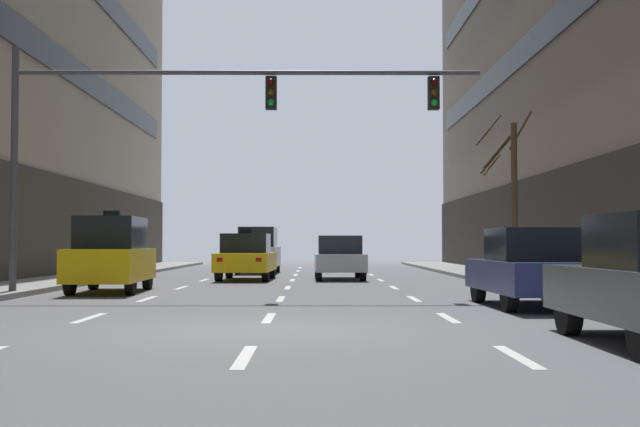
# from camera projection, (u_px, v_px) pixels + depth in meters

# --- Properties ---
(ground_plane) EXTENTS (120.00, 120.00, 0.00)m
(ground_plane) POSITION_uv_depth(u_px,v_px,m) (262.00, 330.00, 12.54)
(ground_plane) COLOR slate
(lane_stripe_l1_s4) EXTENTS (0.16, 2.00, 0.01)m
(lane_stripe_l1_s4) POSITION_uv_depth(u_px,v_px,m) (89.00, 318.00, 14.52)
(lane_stripe_l1_s4) COLOR silver
(lane_stripe_l1_s4) RESTS_ON ground
(lane_stripe_l1_s5) EXTENTS (0.16, 2.00, 0.01)m
(lane_stripe_l1_s5) POSITION_uv_depth(u_px,v_px,m) (147.00, 299.00, 19.52)
(lane_stripe_l1_s5) COLOR silver
(lane_stripe_l1_s5) RESTS_ON ground
(lane_stripe_l1_s6) EXTENTS (0.16, 2.00, 0.01)m
(lane_stripe_l1_s6) POSITION_uv_depth(u_px,v_px,m) (181.00, 288.00, 24.51)
(lane_stripe_l1_s6) COLOR silver
(lane_stripe_l1_s6) RESTS_ON ground
(lane_stripe_l1_s7) EXTENTS (0.16, 2.00, 0.01)m
(lane_stripe_l1_s7) POSITION_uv_depth(u_px,v_px,m) (204.00, 280.00, 29.51)
(lane_stripe_l1_s7) COLOR silver
(lane_stripe_l1_s7) RESTS_ON ground
(lane_stripe_l1_s8) EXTENTS (0.16, 2.00, 0.01)m
(lane_stripe_l1_s8) POSITION_uv_depth(u_px,v_px,m) (220.00, 275.00, 34.51)
(lane_stripe_l1_s8) COLOR silver
(lane_stripe_l1_s8) RESTS_ON ground
(lane_stripe_l1_s9) EXTENTS (0.16, 2.00, 0.01)m
(lane_stripe_l1_s9) POSITION_uv_depth(u_px,v_px,m) (232.00, 271.00, 39.50)
(lane_stripe_l1_s9) COLOR silver
(lane_stripe_l1_s9) RESTS_ON ground
(lane_stripe_l1_s10) EXTENTS (0.16, 2.00, 0.01)m
(lane_stripe_l1_s10) POSITION_uv_depth(u_px,v_px,m) (241.00, 268.00, 44.50)
(lane_stripe_l1_s10) COLOR silver
(lane_stripe_l1_s10) RESTS_ON ground
(lane_stripe_l2_s3) EXTENTS (0.16, 2.00, 0.01)m
(lane_stripe_l2_s3) POSITION_uv_depth(u_px,v_px,m) (245.00, 357.00, 9.54)
(lane_stripe_l2_s3) COLOR silver
(lane_stripe_l2_s3) RESTS_ON ground
(lane_stripe_l2_s4) EXTENTS (0.16, 2.00, 0.01)m
(lane_stripe_l2_s4) POSITION_uv_depth(u_px,v_px,m) (269.00, 318.00, 14.54)
(lane_stripe_l2_s4) COLOR silver
(lane_stripe_l2_s4) RESTS_ON ground
(lane_stripe_l2_s5) EXTENTS (0.16, 2.00, 0.01)m
(lane_stripe_l2_s5) POSITION_uv_depth(u_px,v_px,m) (281.00, 299.00, 19.53)
(lane_stripe_l2_s5) COLOR silver
(lane_stripe_l2_s5) RESTS_ON ground
(lane_stripe_l2_s6) EXTENTS (0.16, 2.00, 0.01)m
(lane_stripe_l2_s6) POSITION_uv_depth(u_px,v_px,m) (288.00, 288.00, 24.53)
(lane_stripe_l2_s6) COLOR silver
(lane_stripe_l2_s6) RESTS_ON ground
(lane_stripe_l2_s7) EXTENTS (0.16, 2.00, 0.01)m
(lane_stripe_l2_s7) POSITION_uv_depth(u_px,v_px,m) (292.00, 280.00, 29.53)
(lane_stripe_l2_s7) COLOR silver
(lane_stripe_l2_s7) RESTS_ON ground
(lane_stripe_l2_s8) EXTENTS (0.16, 2.00, 0.01)m
(lane_stripe_l2_s8) POSITION_uv_depth(u_px,v_px,m) (296.00, 275.00, 34.52)
(lane_stripe_l2_s8) COLOR silver
(lane_stripe_l2_s8) RESTS_ON ground
(lane_stripe_l2_s9) EXTENTS (0.16, 2.00, 0.01)m
(lane_stripe_l2_s9) POSITION_uv_depth(u_px,v_px,m) (298.00, 271.00, 39.52)
(lane_stripe_l2_s9) COLOR silver
(lane_stripe_l2_s9) RESTS_ON ground
(lane_stripe_l2_s10) EXTENTS (0.16, 2.00, 0.01)m
(lane_stripe_l2_s10) POSITION_uv_depth(u_px,v_px,m) (300.00, 268.00, 44.52)
(lane_stripe_l2_s10) COLOR silver
(lane_stripe_l2_s10) RESTS_ON ground
(lane_stripe_l3_s3) EXTENTS (0.16, 2.00, 0.01)m
(lane_stripe_l3_s3) POSITION_uv_depth(u_px,v_px,m) (517.00, 357.00, 9.56)
(lane_stripe_l3_s3) COLOR silver
(lane_stripe_l3_s3) RESTS_ON ground
(lane_stripe_l3_s4) EXTENTS (0.16, 2.00, 0.01)m
(lane_stripe_l3_s4) POSITION_uv_depth(u_px,v_px,m) (448.00, 318.00, 14.56)
(lane_stripe_l3_s4) COLOR silver
(lane_stripe_l3_s4) RESTS_ON ground
(lane_stripe_l3_s5) EXTENTS (0.16, 2.00, 0.01)m
(lane_stripe_l3_s5) POSITION_uv_depth(u_px,v_px,m) (414.00, 299.00, 19.55)
(lane_stripe_l3_s5) COLOR silver
(lane_stripe_l3_s5) RESTS_ON ground
(lane_stripe_l3_s6) EXTENTS (0.16, 2.00, 0.01)m
(lane_stripe_l3_s6) POSITION_uv_depth(u_px,v_px,m) (394.00, 288.00, 24.55)
(lane_stripe_l3_s6) COLOR silver
(lane_stripe_l3_s6) RESTS_ON ground
(lane_stripe_l3_s7) EXTENTS (0.16, 2.00, 0.01)m
(lane_stripe_l3_s7) POSITION_uv_depth(u_px,v_px,m) (381.00, 280.00, 29.55)
(lane_stripe_l3_s7) COLOR silver
(lane_stripe_l3_s7) RESTS_ON ground
(lane_stripe_l3_s8) EXTENTS (0.16, 2.00, 0.01)m
(lane_stripe_l3_s8) POSITION_uv_depth(u_px,v_px,m) (371.00, 275.00, 34.54)
(lane_stripe_l3_s8) COLOR silver
(lane_stripe_l3_s8) RESTS_ON ground
(lane_stripe_l3_s9) EXTENTS (0.16, 2.00, 0.01)m
(lane_stripe_l3_s9) POSITION_uv_depth(u_px,v_px,m) (364.00, 271.00, 39.54)
(lane_stripe_l3_s9) COLOR silver
(lane_stripe_l3_s9) RESTS_ON ground
(lane_stripe_l3_s10) EXTENTS (0.16, 2.00, 0.01)m
(lane_stripe_l3_s10) POSITION_uv_depth(u_px,v_px,m) (359.00, 268.00, 44.54)
(lane_stripe_l3_s10) COLOR silver
(lane_stripe_l3_s10) RESTS_ON ground
(car_driving_1) EXTENTS (1.85, 4.31, 1.61)m
(car_driving_1) POSITION_uv_depth(u_px,v_px,m) (339.00, 258.00, 30.19)
(car_driving_1) COLOR black
(car_driving_1) RESTS_ON ground
(taxi_driving_2) EXTENTS (2.00, 4.52, 1.86)m
(taxi_driving_2) POSITION_uv_depth(u_px,v_px,m) (246.00, 257.00, 29.69)
(taxi_driving_2) COLOR black
(taxi_driving_2) RESTS_ON ground
(car_driving_3) EXTENTS (1.84, 4.25, 2.04)m
(car_driving_3) POSITION_uv_depth(u_px,v_px,m) (258.00, 250.00, 36.30)
(car_driving_3) COLOR black
(car_driving_3) RESTS_ON ground
(taxi_driving_4) EXTENTS (1.92, 4.28, 2.21)m
(taxi_driving_4) POSITION_uv_depth(u_px,v_px,m) (111.00, 255.00, 22.20)
(taxi_driving_4) COLOR black
(taxi_driving_4) RESTS_ON ground
(car_parked_2) EXTENTS (1.93, 4.42, 1.64)m
(car_parked_2) POSITION_uv_depth(u_px,v_px,m) (531.00, 268.00, 17.05)
(car_parked_2) COLOR black
(car_parked_2) RESTS_ON ground
(traffic_signal_0) EXTENTS (11.86, 0.34, 6.17)m
(traffic_signal_0) POSITION_uv_depth(u_px,v_px,m) (186.00, 115.00, 20.69)
(traffic_signal_0) COLOR #4C4C51
(traffic_signal_0) RESTS_ON sidewalk_left
(street_tree_0) EXTENTS (1.96, 1.59, 5.69)m
(street_tree_0) POSITION_uv_depth(u_px,v_px,m) (512.00, 191.00, 27.32)
(street_tree_0) COLOR #4C3823
(street_tree_0) RESTS_ON sidewalk_right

